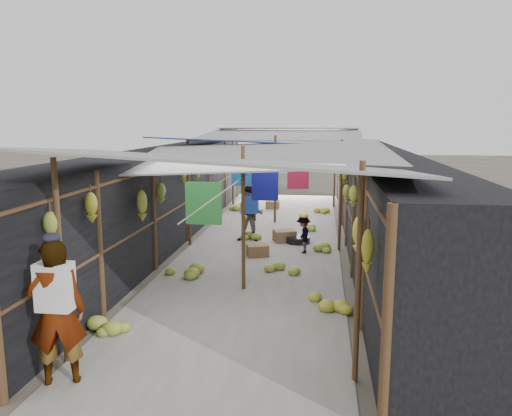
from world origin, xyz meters
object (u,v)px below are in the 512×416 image
at_px(shopper_blue, 250,214).
at_px(black_basin, 298,240).
at_px(vendor_elderly, 57,313).
at_px(crate_near, 257,251).
at_px(vendor_seated, 303,235).

bearing_deg(shopper_blue, black_basin, -1.11).
xyz_separation_m(black_basin, vendor_elderly, (-2.41, -7.07, 0.78)).
bearing_deg(crate_near, shopper_blue, 85.59).
height_order(crate_near, vendor_elderly, vendor_elderly).
relative_size(crate_near, vendor_seated, 0.53).
distance_m(black_basin, shopper_blue, 1.35).
xyz_separation_m(crate_near, vendor_elderly, (-1.57, -5.73, 0.73)).
bearing_deg(vendor_seated, black_basin, -178.18).
distance_m(shopper_blue, vendor_seated, 1.71).
xyz_separation_m(crate_near, shopper_blue, (-0.36, 1.38, 0.57)).
height_order(crate_near, shopper_blue, shopper_blue).
relative_size(black_basin, shopper_blue, 0.43).
distance_m(black_basin, vendor_elderly, 7.51).
xyz_separation_m(black_basin, shopper_blue, (-1.20, 0.04, 0.61)).
height_order(shopper_blue, vendor_seated, shopper_blue).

